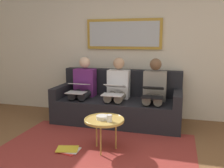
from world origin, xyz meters
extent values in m
cube|color=beige|center=(0.00, -2.60, 1.30)|extent=(6.00, 0.12, 2.60)
cube|color=maroon|center=(0.00, -0.85, 0.00)|extent=(2.60, 1.80, 0.01)
cube|color=black|center=(0.00, -2.05, 0.21)|extent=(2.20, 0.90, 0.42)
cube|color=black|center=(0.00, -2.40, 0.66)|extent=(2.20, 0.20, 0.48)
cube|color=black|center=(-1.03, -2.05, 0.52)|extent=(0.14, 0.90, 0.20)
cube|color=black|center=(1.03, -2.05, 0.52)|extent=(0.14, 0.90, 0.20)
cube|color=#B7892D|center=(0.00, -2.51, 1.55)|extent=(1.42, 0.04, 0.55)
cube|color=#B2B7BC|center=(0.00, -2.48, 1.55)|extent=(1.32, 0.01, 0.45)
cylinder|color=tan|center=(-0.12, -0.90, 0.42)|extent=(0.52, 0.52, 0.03)
torus|color=tan|center=(-0.12, -0.90, 0.43)|extent=(0.52, 0.52, 0.02)
cylinder|color=#B28E42|center=(-0.12, -0.74, 0.20)|extent=(0.02, 0.02, 0.41)
cylinder|color=#B28E42|center=(-0.25, -0.98, 0.20)|extent=(0.02, 0.02, 0.41)
cylinder|color=#B28E42|center=(0.02, -0.98, 0.20)|extent=(0.02, 0.02, 0.41)
cylinder|color=silver|center=(-0.20, -0.83, 0.48)|extent=(0.07, 0.07, 0.09)
cylinder|color=beige|center=(-0.09, -0.89, 0.46)|extent=(0.16, 0.16, 0.05)
cube|color=gray|center=(-0.64, -2.15, 0.67)|extent=(0.38, 0.22, 0.50)
sphere|color=brown|center=(-0.64, -2.15, 1.04)|extent=(0.20, 0.20, 0.20)
cylinder|color=gray|center=(-0.73, -1.94, 0.49)|extent=(0.14, 0.42, 0.14)
cylinder|color=gray|center=(-0.55, -1.94, 0.49)|extent=(0.14, 0.42, 0.14)
cylinder|color=gray|center=(-0.73, -1.73, 0.21)|extent=(0.11, 0.11, 0.42)
cylinder|color=gray|center=(-0.55, -1.73, 0.21)|extent=(0.11, 0.11, 0.42)
cube|color=black|center=(-0.64, -1.73, 0.57)|extent=(0.33, 0.23, 0.01)
cube|color=black|center=(-0.64, -1.89, 0.68)|extent=(0.33, 0.22, 0.09)
cube|color=#A5C6EA|center=(-0.64, -1.88, 0.68)|extent=(0.30, 0.19, 0.08)
cube|color=silver|center=(0.00, -2.15, 0.67)|extent=(0.38, 0.22, 0.50)
sphere|color=tan|center=(0.00, -2.15, 1.04)|extent=(0.20, 0.20, 0.20)
cylinder|color=gray|center=(-0.09, -1.94, 0.49)|extent=(0.14, 0.42, 0.14)
cylinder|color=gray|center=(0.09, -1.94, 0.49)|extent=(0.14, 0.42, 0.14)
cylinder|color=gray|center=(-0.09, -1.73, 0.21)|extent=(0.11, 0.11, 0.42)
cylinder|color=gray|center=(0.09, -1.73, 0.21)|extent=(0.11, 0.11, 0.42)
cube|color=white|center=(0.00, -1.73, 0.57)|extent=(0.34, 0.24, 0.01)
cube|color=white|center=(0.00, -1.89, 0.68)|extent=(0.34, 0.23, 0.09)
cube|color=#A5C6EA|center=(0.00, -1.88, 0.69)|extent=(0.31, 0.20, 0.07)
cube|color=#66236B|center=(0.64, -2.15, 0.67)|extent=(0.38, 0.22, 0.50)
sphere|color=beige|center=(0.64, -2.15, 1.04)|extent=(0.20, 0.20, 0.20)
cylinder|color=#232328|center=(0.55, -1.94, 0.49)|extent=(0.14, 0.42, 0.14)
cylinder|color=#232328|center=(0.73, -1.94, 0.49)|extent=(0.14, 0.42, 0.14)
cylinder|color=#232328|center=(0.55, -1.73, 0.21)|extent=(0.11, 0.11, 0.42)
cylinder|color=#232328|center=(0.73, -1.73, 0.21)|extent=(0.11, 0.11, 0.42)
cube|color=silver|center=(0.64, -1.73, 0.57)|extent=(0.32, 0.24, 0.01)
cube|color=silver|center=(0.64, -1.87, 0.69)|extent=(0.32, 0.23, 0.06)
cube|color=#A5C6EA|center=(0.64, -1.87, 0.69)|extent=(0.28, 0.20, 0.04)
cube|color=red|center=(0.34, -0.73, 0.01)|extent=(0.32, 0.26, 0.01)
cube|color=white|center=(0.33, -0.75, 0.02)|extent=(0.28, 0.20, 0.01)
cube|color=yellow|center=(0.35, -0.74, 0.03)|extent=(0.32, 0.26, 0.01)
camera|label=1|loc=(-1.02, 2.01, 1.46)|focal=39.18mm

